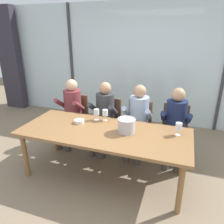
# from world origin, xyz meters

# --- Properties ---
(ground) EXTENTS (14.00, 14.00, 0.00)m
(ground) POSITION_xyz_m (0.00, 1.00, 0.00)
(ground) COLOR #847056
(window_glass_panel) EXTENTS (7.54, 0.03, 2.60)m
(window_glass_panel) POSITION_xyz_m (0.00, 2.26, 1.30)
(window_glass_panel) COLOR silver
(window_glass_panel) RESTS_ON ground
(window_mullion_left) EXTENTS (0.06, 0.06, 2.60)m
(window_mullion_left) POSITION_xyz_m (-1.70, 2.24, 1.30)
(window_mullion_left) COLOR #38383D
(window_mullion_left) RESTS_ON ground
(hillside_vineyard) EXTENTS (13.54, 2.40, 2.16)m
(hillside_vineyard) POSITION_xyz_m (0.00, 6.48, 1.08)
(hillside_vineyard) COLOR #477A38
(hillside_vineyard) RESTS_ON ground
(curtain_heavy_drape) EXTENTS (0.56, 0.20, 2.60)m
(curtain_heavy_drape) POSITION_xyz_m (-3.42, 2.08, 1.30)
(curtain_heavy_drape) COLOR #332D38
(curtain_heavy_drape) RESTS_ON ground
(dining_table) EXTENTS (2.34, 0.96, 0.73)m
(dining_table) POSITION_xyz_m (0.00, 0.00, 0.66)
(dining_table) COLOR olive
(dining_table) RESTS_ON ground
(chair_near_curtain) EXTENTS (0.46, 0.46, 0.89)m
(chair_near_curtain) POSITION_xyz_m (-0.91, 0.87, 0.52)
(chair_near_curtain) COLOR brown
(chair_near_curtain) RESTS_ON ground
(chair_left_of_center) EXTENTS (0.48, 0.48, 0.89)m
(chair_left_of_center) POSITION_xyz_m (-0.26, 0.88, 0.52)
(chair_left_of_center) COLOR brown
(chair_left_of_center) RESTS_ON ground
(chair_center) EXTENTS (0.47, 0.47, 0.89)m
(chair_center) POSITION_xyz_m (0.29, 0.89, 0.52)
(chair_center) COLOR brown
(chair_center) RESTS_ON ground
(chair_right_of_center) EXTENTS (0.44, 0.44, 0.89)m
(chair_right_of_center) POSITION_xyz_m (0.90, 0.91, 0.52)
(chair_right_of_center) COLOR brown
(chair_right_of_center) RESTS_ON ground
(person_maroon_top) EXTENTS (0.47, 0.62, 1.21)m
(person_maroon_top) POSITION_xyz_m (-0.94, 0.75, 0.69)
(person_maroon_top) COLOR brown
(person_maroon_top) RESTS_ON ground
(person_charcoal_jacket) EXTENTS (0.47, 0.61, 1.21)m
(person_charcoal_jacket) POSITION_xyz_m (-0.29, 0.75, 0.69)
(person_charcoal_jacket) COLOR #38383D
(person_charcoal_jacket) RESTS_ON ground
(person_pale_blue_shirt) EXTENTS (0.46, 0.61, 1.21)m
(person_pale_blue_shirt) POSITION_xyz_m (0.31, 0.75, 0.69)
(person_pale_blue_shirt) COLOR #9EB2D1
(person_pale_blue_shirt) RESTS_ON ground
(person_navy_polo) EXTENTS (0.47, 0.62, 1.21)m
(person_navy_polo) POSITION_xyz_m (0.91, 0.75, 0.69)
(person_navy_polo) COLOR #192347
(person_navy_polo) RESTS_ON ground
(ice_bucket_primary) EXTENTS (0.24, 0.24, 0.20)m
(ice_bucket_primary) POSITION_xyz_m (0.30, 0.07, 0.83)
(ice_bucket_primary) COLOR #B7B7BC
(ice_bucket_primary) RESTS_ON dining_table
(tasting_bowl) EXTENTS (0.15, 0.15, 0.05)m
(tasting_bowl) POSITION_xyz_m (-0.44, 0.13, 0.75)
(tasting_bowl) COLOR silver
(tasting_bowl) RESTS_ON dining_table
(wine_glass_by_left_taster) EXTENTS (0.08, 0.08, 0.17)m
(wine_glass_by_left_taster) POSITION_xyz_m (-0.24, 0.32, 0.85)
(wine_glass_by_left_taster) COLOR silver
(wine_glass_by_left_taster) RESTS_ON dining_table
(wine_glass_near_bucket) EXTENTS (0.08, 0.08, 0.17)m
(wine_glass_near_bucket) POSITION_xyz_m (0.97, 0.20, 0.85)
(wine_glass_near_bucket) COLOR silver
(wine_glass_near_bucket) RESTS_ON dining_table
(wine_glass_center_pour) EXTENTS (0.08, 0.08, 0.17)m
(wine_glass_center_pour) POSITION_xyz_m (-0.11, 0.35, 0.85)
(wine_glass_center_pour) COLOR silver
(wine_glass_center_pour) RESTS_ON dining_table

